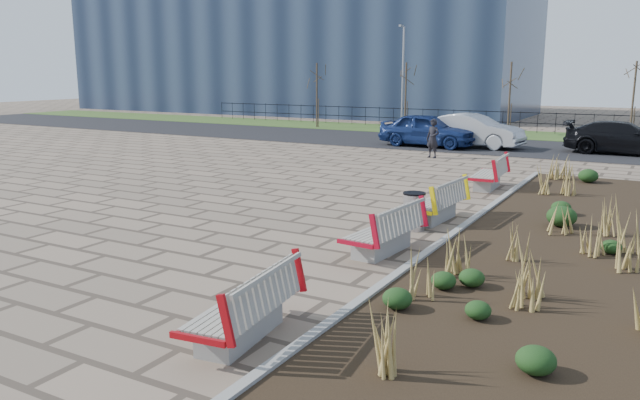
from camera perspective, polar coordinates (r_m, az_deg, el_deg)
The scene contains 21 objects.
ground at distance 11.89m, azimuth -13.60°, elevation -6.10°, with size 120.00×120.00×0.00m, color #7B6854.
planting_bed at distance 13.76m, azimuth 21.90°, elevation -3.97°, with size 4.50×18.00×0.10m, color black.
planting_curb at distance 14.21m, azimuth 12.58°, elevation -2.80°, with size 0.16×18.00×0.15m, color gray.
grass_verge_far at distance 37.21m, azimuth 17.26°, elevation 5.74°, with size 80.00×5.00×0.04m, color #33511E.
road at distance 31.41m, azimuth 14.88°, elevation 4.84°, with size 80.00×7.00×0.02m, color black.
bench_a at distance 8.56m, azimuth -7.31°, elevation -9.42°, with size 0.90×2.10×1.00m, color #AB0B12, non-canonical shape.
bench_b at distance 12.45m, azimuth 5.70°, elevation -2.61°, with size 0.90×2.10×1.00m, color #AC0B21, non-canonical shape.
bench_c at distance 15.29m, azimuth 10.43°, elevation -0.05°, with size 0.90×2.10×1.00m, color yellow, non-canonical shape.
bench_d at distance 19.89m, azimuth 15.06°, elevation 2.45°, with size 0.90×2.10×1.00m, color red, non-canonical shape.
litter_bin at distance 14.36m, azimuth 8.58°, elevation -1.06°, with size 0.50×0.50×0.85m, color #B2B2B7.
pedestrian at distance 26.44m, azimuth 10.27°, elevation 5.56°, with size 0.59×0.39×1.62m, color black.
car_blue at distance 30.29m, azimuth 9.83°, elevation 6.33°, with size 1.86×4.62×1.57m, color navy.
car_silver at distance 30.51m, azimuth 13.76°, elevation 6.19°, with size 1.65×4.72×1.56m, color #9FA3A7.
car_black at distance 30.12m, azimuth 25.98°, elevation 5.13°, with size 1.97×4.85×1.41m, color black.
tree_a at distance 40.00m, azimuth -0.29°, elevation 9.55°, with size 1.40×1.40×4.00m, color #4C3D2D, non-canonical shape.
tree_b at distance 37.39m, azimuth 7.83°, elevation 9.29°, with size 1.40×1.40×4.00m, color #4C3D2D, non-canonical shape.
tree_c at distance 35.61m, azimuth 16.93°, elevation 8.78°, with size 1.40×1.40×4.00m, color #4C3D2D, non-canonical shape.
tree_d at distance 34.79m, azimuth 26.69°, elevation 7.99°, with size 1.40×1.40×4.00m, color #4C3D2D, non-canonical shape.
lamp_west at distance 36.90m, azimuth 7.58°, elevation 10.82°, with size 0.24×0.60×6.00m, color gray, non-canonical shape.
railing_fence at distance 38.62m, azimuth 17.80°, elevation 6.84°, with size 44.00×0.10×1.20m, color black, non-canonical shape.
building_glass at distance 56.82m, azimuth -2.38°, elevation 15.70°, with size 40.00×14.00×15.00m, color #192338.
Camera 1 is at (7.83, -8.21, 3.58)m, focal length 35.00 mm.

